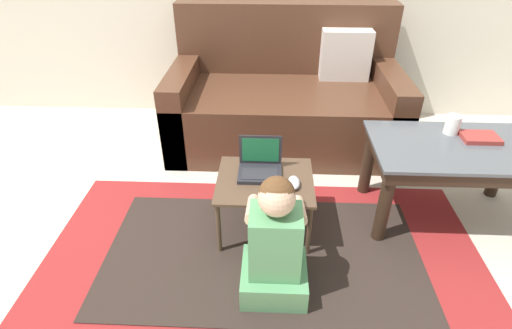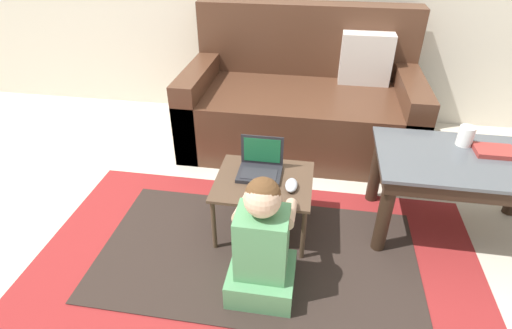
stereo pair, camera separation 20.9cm
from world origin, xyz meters
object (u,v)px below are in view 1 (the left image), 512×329
at_px(couch, 285,99).
at_px(laptop_desk, 265,185).
at_px(computer_mouse, 294,183).
at_px(cup_on_table, 452,125).
at_px(coffee_table, 455,158).
at_px(laptop, 260,168).
at_px(book_on_table, 480,137).
at_px(person_seated, 275,245).

relative_size(couch, laptop_desk, 3.25).
height_order(computer_mouse, cup_on_table, cup_on_table).
relative_size(computer_mouse, cup_on_table, 1.10).
height_order(coffee_table, laptop_desk, coffee_table).
bearing_deg(cup_on_table, laptop, -167.36).
distance_m(laptop_desk, computer_mouse, 0.16).
relative_size(coffee_table, book_on_table, 4.73).
bearing_deg(coffee_table, laptop, -174.51).
height_order(couch, book_on_table, couch).
xyz_separation_m(coffee_table, cup_on_table, (-0.00, 0.13, 0.13)).
bearing_deg(computer_mouse, book_on_table, 15.33).
xyz_separation_m(person_seated, book_on_table, (1.10, 0.65, 0.21)).
height_order(coffee_table, computer_mouse, coffee_table).
bearing_deg(coffee_table, laptop_desk, -171.11).
xyz_separation_m(computer_mouse, cup_on_table, (0.87, 0.34, 0.17)).
distance_m(laptop, computer_mouse, 0.21).
height_order(coffee_table, book_on_table, book_on_table).
bearing_deg(laptop_desk, cup_on_table, 16.08).
bearing_deg(book_on_table, couch, 140.11).
xyz_separation_m(computer_mouse, book_on_table, (1.00, 0.28, 0.13)).
height_order(coffee_table, laptop, laptop).
xyz_separation_m(laptop_desk, laptop, (-0.03, 0.06, 0.07)).
distance_m(couch, computer_mouse, 1.13).
bearing_deg(book_on_table, laptop_desk, -168.83).
bearing_deg(laptop, book_on_table, 8.13).
bearing_deg(person_seated, computer_mouse, 76.14).
relative_size(couch, computer_mouse, 14.27).
xyz_separation_m(computer_mouse, person_seated, (-0.09, -0.37, -0.08)).
bearing_deg(couch, book_on_table, -39.89).
height_order(laptop, cup_on_table, cup_on_table).
height_order(coffee_table, person_seated, person_seated).
bearing_deg(cup_on_table, book_on_table, -26.77).
distance_m(laptop_desk, laptop, 0.10).
distance_m(coffee_table, person_seated, 1.13).
relative_size(laptop_desk, laptop, 2.21).
bearing_deg(coffee_table, book_on_table, 27.45).
relative_size(coffee_table, computer_mouse, 7.90).
distance_m(laptop_desk, book_on_table, 1.19).
height_order(laptop_desk, computer_mouse, computer_mouse).
bearing_deg(computer_mouse, laptop_desk, 161.97).
distance_m(laptop_desk, cup_on_table, 1.09).
bearing_deg(laptop_desk, laptop, 115.98).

